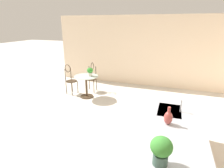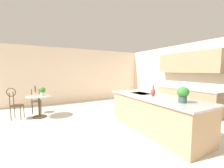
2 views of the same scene
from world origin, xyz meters
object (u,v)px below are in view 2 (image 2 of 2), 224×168
(potted_plant_on_table, at_px, (43,91))
(potted_plant_counter_far, at_px, (183,94))
(chair_near_window, at_px, (36,98))
(chair_by_island, at_px, (15,102))
(bistro_table, at_px, (39,104))
(vase_on_counter, at_px, (153,92))

(potted_plant_on_table, bearing_deg, potted_plant_counter_far, 35.70)
(chair_near_window, height_order, chair_by_island, same)
(bistro_table, relative_size, chair_near_window, 0.77)
(chair_by_island, relative_size, vase_on_counter, 3.62)
(potted_plant_counter_far, bearing_deg, chair_near_window, -146.12)
(bistro_table, bearing_deg, potted_plant_counter_far, 37.51)
(chair_near_window, xyz_separation_m, potted_plant_counter_far, (4.10, 2.76, 0.54))
(bistro_table, distance_m, vase_on_counter, 3.77)
(potted_plant_counter_far, height_order, vase_on_counter, potted_plant_counter_far)
(chair_near_window, distance_m, chair_by_island, 0.78)
(bistro_table, bearing_deg, vase_on_counter, 46.46)
(chair_near_window, xyz_separation_m, vase_on_counter, (3.20, 2.79, 0.46))
(vase_on_counter, bearing_deg, chair_by_island, -128.53)
(potted_plant_counter_far, bearing_deg, bistro_table, -142.49)
(chair_by_island, distance_m, potted_plant_counter_far, 4.95)
(chair_near_window, distance_m, potted_plant_counter_far, 4.97)
(potted_plant_counter_far, xyz_separation_m, vase_on_counter, (-0.90, 0.04, -0.08))
(bistro_table, height_order, potted_plant_on_table, potted_plant_on_table)
(chair_by_island, relative_size, potted_plant_counter_far, 3.08)
(chair_near_window, relative_size, vase_on_counter, 3.62)
(potted_plant_counter_far, bearing_deg, vase_on_counter, 177.51)
(bistro_table, relative_size, potted_plant_counter_far, 2.36)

